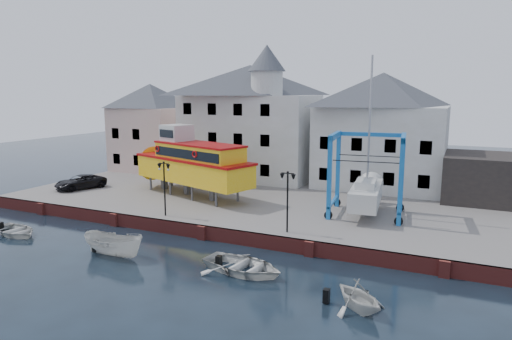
% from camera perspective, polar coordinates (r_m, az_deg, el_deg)
% --- Properties ---
extents(ground, '(140.00, 140.00, 0.00)m').
position_cam_1_polar(ground, '(33.09, -6.74, -8.61)').
color(ground, black).
rests_on(ground, ground).
extents(hardstanding, '(44.00, 22.00, 1.00)m').
position_cam_1_polar(hardstanding, '(42.35, 1.04, -3.74)').
color(hardstanding, slate).
rests_on(hardstanding, ground).
extents(quay_wall, '(44.00, 0.47, 1.00)m').
position_cam_1_polar(quay_wall, '(33.02, -6.66, -7.73)').
color(quay_wall, maroon).
rests_on(quay_wall, ground).
extents(building_pink, '(8.00, 7.00, 10.30)m').
position_cam_1_polar(building_pink, '(56.65, -12.95, 5.24)').
color(building_pink, beige).
rests_on(building_pink, hardstanding).
extents(building_white_main, '(14.00, 8.30, 14.00)m').
position_cam_1_polar(building_white_main, '(50.01, -0.64, 6.29)').
color(building_white_main, beige).
rests_on(building_white_main, hardstanding).
extents(building_white_right, '(12.00, 8.00, 11.20)m').
position_cam_1_polar(building_white_right, '(46.47, 15.39, 4.75)').
color(building_white_right, beige).
rests_on(building_white_right, hardstanding).
extents(shed_dark, '(8.00, 7.00, 4.00)m').
position_cam_1_polar(shed_dark, '(44.39, 27.56, -0.93)').
color(shed_dark, black).
rests_on(shed_dark, hardstanding).
extents(lamp_post_left, '(1.12, 0.32, 4.20)m').
position_cam_1_polar(lamp_post_left, '(35.21, -11.42, -0.60)').
color(lamp_post_left, black).
rests_on(lamp_post_left, hardstanding).
extents(lamp_post_right, '(1.12, 0.32, 4.20)m').
position_cam_1_polar(lamp_post_right, '(30.47, 3.97, -2.04)').
color(lamp_post_right, black).
rests_on(lamp_post_right, hardstanding).
extents(tour_boat, '(14.98, 7.89, 6.37)m').
position_cam_1_polar(tour_boat, '(42.22, -8.64, 0.96)').
color(tour_boat, '#59595E').
rests_on(tour_boat, hardstanding).
extents(travel_lift, '(6.05, 8.15, 12.06)m').
position_cam_1_polar(travel_lift, '(36.54, 13.73, -2.15)').
color(travel_lift, '#10439D').
rests_on(travel_lift, hardstanding).
extents(van, '(3.78, 5.29, 1.34)m').
position_cam_1_polar(van, '(47.77, -21.09, -1.41)').
color(van, black).
rests_on(van, hardstanding).
extents(motorboat_a, '(4.50, 1.76, 1.73)m').
position_cam_1_polar(motorboat_a, '(31.12, -17.25, -10.21)').
color(motorboat_a, silver).
rests_on(motorboat_a, ground).
extents(motorboat_b, '(5.55, 4.33, 1.05)m').
position_cam_1_polar(motorboat_b, '(27.27, -1.65, -12.65)').
color(motorboat_b, silver).
rests_on(motorboat_b, ground).
extents(motorboat_c, '(4.03, 3.96, 1.61)m').
position_cam_1_polar(motorboat_c, '(23.58, 12.67, -16.66)').
color(motorboat_c, silver).
rests_on(motorboat_c, ground).
extents(motorboat_d, '(4.70, 3.75, 0.87)m').
position_cam_1_polar(motorboat_d, '(38.26, -27.83, -7.16)').
color(motorboat_d, silver).
rests_on(motorboat_d, ground).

